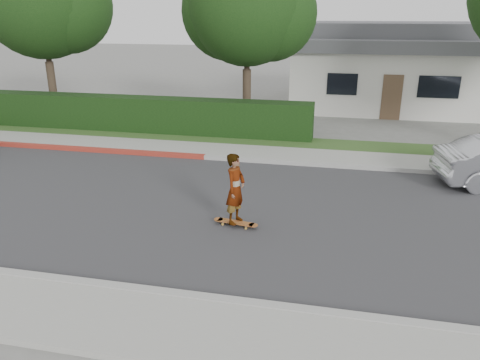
% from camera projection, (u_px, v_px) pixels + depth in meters
% --- Properties ---
extents(ground, '(120.00, 120.00, 0.00)m').
position_uv_depth(ground, '(127.00, 201.00, 12.68)').
color(ground, slate).
rests_on(ground, ground).
extents(road, '(60.00, 8.00, 0.01)m').
position_uv_depth(road, '(127.00, 201.00, 12.68)').
color(road, '#2D2D30').
rests_on(road, ground).
extents(curb_near, '(60.00, 0.20, 0.15)m').
position_uv_depth(curb_near, '(34.00, 278.00, 8.88)').
color(curb_near, '#9E9E99').
rests_on(curb_near, ground).
extents(sidewalk_near, '(60.00, 1.60, 0.12)m').
position_uv_depth(sidewalk_near, '(2.00, 306.00, 8.06)').
color(sidewalk_near, gray).
rests_on(sidewalk_near, ground).
extents(curb_far, '(60.00, 0.20, 0.15)m').
position_uv_depth(curb_far, '(177.00, 155.00, 16.42)').
color(curb_far, '#9E9E99').
rests_on(curb_far, ground).
extents(curb_red_section, '(12.00, 0.21, 0.15)m').
position_uv_depth(curb_red_section, '(50.00, 147.00, 17.41)').
color(curb_red_section, maroon).
rests_on(curb_red_section, ground).
extents(sidewalk_far, '(60.00, 1.60, 0.12)m').
position_uv_depth(sidewalk_far, '(186.00, 149.00, 17.26)').
color(sidewalk_far, gray).
rests_on(sidewalk_far, ground).
extents(planting_strip, '(60.00, 1.60, 0.10)m').
position_uv_depth(planting_strip, '(198.00, 138.00, 18.73)').
color(planting_strip, '#2D4C1E').
rests_on(planting_strip, ground).
extents(hedge, '(15.00, 1.00, 1.50)m').
position_uv_depth(hedge, '(133.00, 115.00, 19.63)').
color(hedge, black).
rests_on(hedge, ground).
extents(tree_left, '(5.99, 5.21, 8.00)m').
position_uv_depth(tree_left, '(43.00, 1.00, 20.36)').
color(tree_left, '#33261C').
rests_on(tree_left, ground).
extents(tree_center, '(5.66, 4.84, 7.44)m').
position_uv_depth(tree_center, '(248.00, 10.00, 19.16)').
color(tree_center, '#33261C').
rests_on(tree_center, ground).
extents(house, '(10.60, 8.60, 4.30)m').
position_uv_depth(house, '(391.00, 65.00, 25.09)').
color(house, beige).
rests_on(house, ground).
extents(skateboard, '(1.13, 0.39, 0.10)m').
position_uv_depth(skateboard, '(236.00, 222.00, 11.15)').
color(skateboard, gold).
rests_on(skateboard, ground).
extents(skateboarder, '(0.55, 0.70, 1.69)m').
position_uv_depth(skateboarder, '(235.00, 189.00, 10.86)').
color(skateboarder, white).
rests_on(skateboarder, skateboard).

